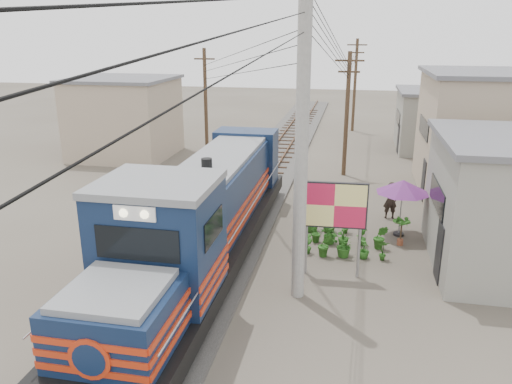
% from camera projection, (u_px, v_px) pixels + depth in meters
% --- Properties ---
extents(ground, '(120.00, 120.00, 0.00)m').
position_uv_depth(ground, '(197.00, 278.00, 17.01)').
color(ground, '#473F35').
rests_on(ground, ground).
extents(ballast, '(3.60, 70.00, 0.16)m').
position_uv_depth(ballast, '(255.00, 189.00, 26.32)').
color(ballast, '#595651').
rests_on(ballast, ground).
extents(track, '(1.15, 70.00, 0.12)m').
position_uv_depth(track, '(255.00, 186.00, 26.27)').
color(track, '#51331E').
rests_on(track, ground).
extents(locomotive, '(3.11, 16.94, 4.20)m').
position_uv_depth(locomotive, '(203.00, 219.00, 17.30)').
color(locomotive, black).
rests_on(locomotive, ground).
extents(utility_pole_main, '(0.40, 0.40, 10.00)m').
position_uv_depth(utility_pole_main, '(302.00, 141.00, 14.36)').
color(utility_pole_main, '#9E9B93').
rests_on(utility_pole_main, ground).
extents(wooden_pole_mid, '(1.60, 0.24, 7.00)m').
position_uv_depth(wooden_pole_mid, '(347.00, 112.00, 28.12)').
color(wooden_pole_mid, '#4C3826').
rests_on(wooden_pole_mid, ground).
extents(wooden_pole_far, '(1.60, 0.24, 7.50)m').
position_uv_depth(wooden_pole_far, '(355.00, 84.00, 41.06)').
color(wooden_pole_far, '#4C3826').
rests_on(wooden_pole_far, ground).
extents(wooden_pole_left, '(1.60, 0.24, 7.00)m').
position_uv_depth(wooden_pole_left, '(206.00, 99.00, 33.62)').
color(wooden_pole_left, '#4C3826').
rests_on(wooden_pole_left, ground).
extents(power_lines, '(9.65, 19.00, 3.30)m').
position_uv_depth(power_lines, '(245.00, 42.00, 22.65)').
color(power_lines, black).
rests_on(power_lines, ground).
extents(shophouse_mid, '(8.40, 7.35, 6.20)m').
position_uv_depth(shophouse_mid, '(507.00, 134.00, 24.94)').
color(shophouse_mid, tan).
rests_on(shophouse_mid, ground).
extents(shophouse_back, '(6.30, 6.30, 4.20)m').
position_uv_depth(shophouse_back, '(443.00, 120.00, 34.86)').
color(shophouse_back, gray).
rests_on(shophouse_back, ground).
extents(shophouse_left, '(6.30, 6.30, 5.20)m').
position_uv_depth(shophouse_left, '(125.00, 117.00, 33.01)').
color(shophouse_left, tan).
rests_on(shophouse_left, ground).
extents(billboard, '(2.17, 0.23, 3.34)m').
position_uv_depth(billboard, '(334.00, 208.00, 16.43)').
color(billboard, '#99999E').
rests_on(billboard, ground).
extents(market_umbrella, '(2.76, 2.76, 2.37)m').
position_uv_depth(market_umbrella, '(403.00, 187.00, 19.93)').
color(market_umbrella, black).
rests_on(market_umbrella, ground).
extents(vendor, '(0.69, 0.52, 1.70)m').
position_uv_depth(vendor, '(390.00, 200.00, 22.21)').
color(vendor, black).
rests_on(vendor, ground).
extents(plant_nursery, '(3.50, 3.29, 1.03)m').
position_uv_depth(plant_nursery, '(337.00, 234.00, 19.53)').
color(plant_nursery, '#265C1A').
rests_on(plant_nursery, ground).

